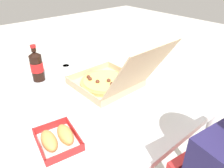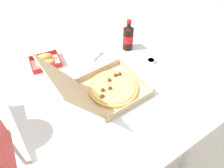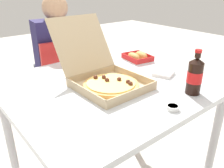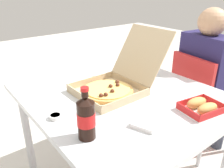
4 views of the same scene
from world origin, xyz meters
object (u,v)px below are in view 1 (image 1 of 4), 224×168
object	(u,v)px
bread_side_box	(57,139)
napkin_pile	(44,101)
pizza_box_open	(110,80)
dipping_sauce_cup	(66,67)
cola_bottle	(37,66)
paper_menu	(170,100)

from	to	relation	value
bread_side_box	napkin_pile	distance (m)	0.31
pizza_box_open	napkin_pile	distance (m)	0.37
dipping_sauce_cup	bread_side_box	bearing A→B (deg)	57.58
bread_side_box	napkin_pile	bearing A→B (deg)	-105.29
bread_side_box	dipping_sauce_cup	world-z (taller)	bread_side_box
bread_side_box	napkin_pile	size ratio (longest dim) A/B	1.93
pizza_box_open	bread_side_box	xyz separation A→B (m)	(0.44, 0.20, -0.02)
bread_side_box	napkin_pile	world-z (taller)	bread_side_box
napkin_pile	bread_side_box	bearing A→B (deg)	74.71
bread_side_box	dipping_sauce_cup	distance (m)	0.70
pizza_box_open	bread_side_box	world-z (taller)	pizza_box_open
pizza_box_open	napkin_pile	size ratio (longest dim) A/B	4.76
cola_bottle	napkin_pile	bearing A→B (deg)	71.48
cola_bottle	dipping_sauce_cup	bearing A→B (deg)	-169.27
cola_bottle	napkin_pile	xyz separation A→B (m)	(0.08, 0.25, -0.08)
cola_bottle	napkin_pile	size ratio (longest dim) A/B	2.04
paper_menu	napkin_pile	bearing A→B (deg)	-19.38
pizza_box_open	cola_bottle	distance (m)	0.45
cola_bottle	pizza_box_open	bearing A→B (deg)	127.32
bread_side_box	cola_bottle	xyz separation A→B (m)	(-0.17, -0.55, 0.07)
bread_side_box	cola_bottle	world-z (taller)	cola_bottle
bread_side_box	dipping_sauce_cup	size ratio (longest dim) A/B	3.78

